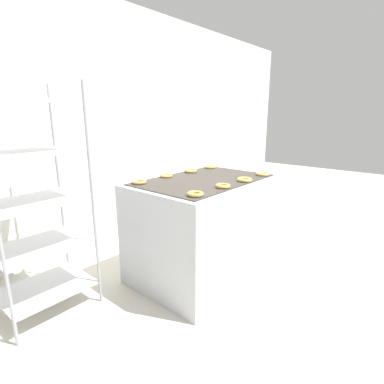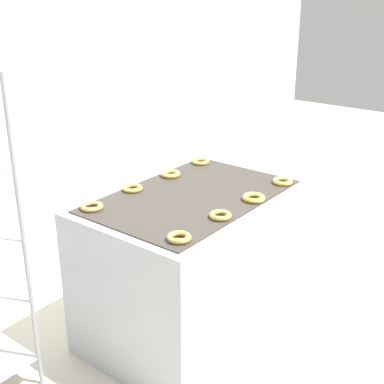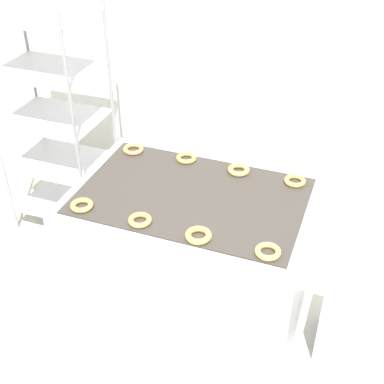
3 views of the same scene
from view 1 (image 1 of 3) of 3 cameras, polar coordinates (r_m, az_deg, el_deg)
name	(u,v)px [view 1 (image 1 of 3)]	position (r m, az deg, el deg)	size (l,w,h in m)	color
ground_plane	(267,298)	(2.83, 14.14, -18.97)	(14.00, 14.00, 0.00)	beige
wall_back	(111,127)	(3.78, -15.18, 11.93)	(8.00, 0.05, 2.80)	silver
fryer_machine	(204,227)	(2.94, 2.26, -6.69)	(1.35, 0.91, 0.96)	#A8AAB2
baking_rack_cart	(34,202)	(2.54, -27.91, -1.66)	(0.69, 0.55, 1.78)	gray
glaze_bin	(245,227)	(3.84, 10.13, -6.56)	(0.31, 0.37, 0.35)	#A8AAB2
donut_near_left	(195,194)	(2.21, 0.63, -0.38)	(0.12, 0.12, 0.03)	tan
donut_near_midleft	(223,186)	(2.48, 5.92, 1.17)	(0.12, 0.12, 0.03)	tan
donut_near_midright	(245,180)	(2.74, 9.99, 2.35)	(0.14, 0.14, 0.03)	gold
donut_near_right	(263,174)	(3.05, 13.34, 3.37)	(0.13, 0.13, 0.03)	#D7A653
donut_far_left	(139,182)	(2.65, -10.06, 1.91)	(0.13, 0.13, 0.03)	tan
donut_far_midleft	(166,176)	(2.90, -4.96, 3.13)	(0.12, 0.12, 0.03)	gold
donut_far_midright	(191,171)	(3.13, -0.25, 4.07)	(0.13, 0.13, 0.03)	tan
donut_far_right	(210,167)	(3.39, 3.42, 4.82)	(0.12, 0.12, 0.03)	gold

